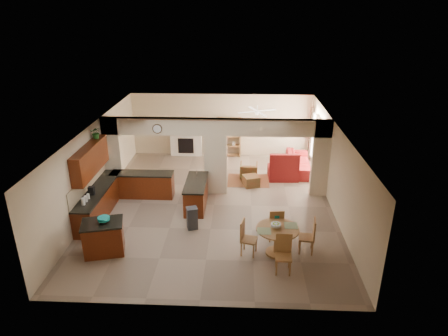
{
  "coord_description": "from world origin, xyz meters",
  "views": [
    {
      "loc": [
        0.9,
        -12.23,
        6.44
      ],
      "look_at": [
        0.33,
        0.3,
        1.26
      ],
      "focal_mm": 32.0,
      "sensor_mm": 36.0,
      "label": 1
    }
  ],
  "objects_px": {
    "kitchen_island": "(104,237)",
    "armchair": "(249,171)",
    "dining_table": "(277,237)",
    "sofa": "(299,163)"
  },
  "relations": [
    {
      "from": "kitchen_island",
      "to": "armchair",
      "type": "relative_size",
      "value": 1.8
    },
    {
      "from": "kitchen_island",
      "to": "dining_table",
      "type": "xyz_separation_m",
      "value": [
        4.77,
        0.16,
        0.05
      ]
    },
    {
      "from": "kitchen_island",
      "to": "sofa",
      "type": "distance_m",
      "value": 8.74
    },
    {
      "from": "dining_table",
      "to": "armchair",
      "type": "xyz_separation_m",
      "value": [
        -0.71,
        5.16,
        -0.21
      ]
    },
    {
      "from": "sofa",
      "to": "kitchen_island",
      "type": "bearing_deg",
      "value": 137.0
    },
    {
      "from": "kitchen_island",
      "to": "sofa",
      "type": "relative_size",
      "value": 0.52
    },
    {
      "from": "kitchen_island",
      "to": "sofa",
      "type": "bearing_deg",
      "value": 31.06
    },
    {
      "from": "sofa",
      "to": "armchair",
      "type": "xyz_separation_m",
      "value": [
        -2.08,
        -0.9,
        -0.03
      ]
    },
    {
      "from": "kitchen_island",
      "to": "armchair",
      "type": "height_order",
      "value": "kitchen_island"
    },
    {
      "from": "armchair",
      "to": "dining_table",
      "type": "bearing_deg",
      "value": 100.54
    }
  ]
}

